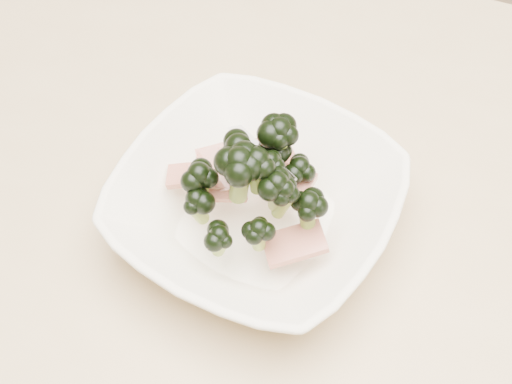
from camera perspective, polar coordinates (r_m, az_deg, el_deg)
dining_table at (r=0.75m, az=5.07°, el=-7.89°), size 1.20×0.80×0.75m
broccoli_dish at (r=0.64m, az=-0.01°, el=-0.68°), size 0.28×0.28×0.12m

